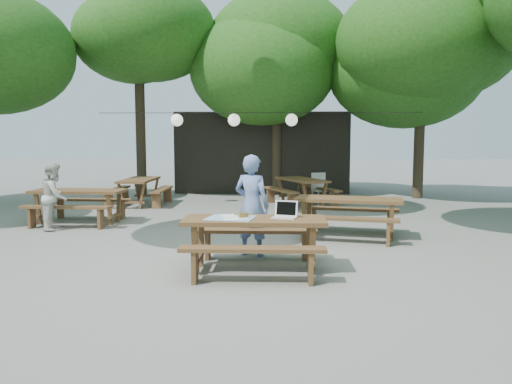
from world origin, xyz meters
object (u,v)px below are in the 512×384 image
object	(u,v)px
woman	(252,205)
second_person	(55,196)
main_picnic_table	(254,244)
picnic_table_nw	(79,206)
plastic_chair	(321,195)

from	to	relation	value
woman	second_person	world-z (taller)	woman
main_picnic_table	woman	xyz separation A→B (m)	(-0.07, 0.92, 0.42)
woman	second_person	distance (m)	4.70
picnic_table_nw	woman	xyz separation A→B (m)	(3.97, -2.97, 0.42)
picnic_table_nw	woman	bearing A→B (deg)	-34.20
second_person	plastic_chair	bearing A→B (deg)	-62.78
picnic_table_nw	plastic_chair	xyz separation A→B (m)	(5.69, 3.51, -0.13)
main_picnic_table	woman	size ratio (longest dim) A/B	1.23
main_picnic_table	woman	bearing A→B (deg)	94.62
main_picnic_table	woman	world-z (taller)	woman
picnic_table_nw	second_person	size ratio (longest dim) A/B	1.46
main_picnic_table	plastic_chair	world-z (taller)	plastic_chair
woman	plastic_chair	size ratio (longest dim) A/B	1.80
second_person	main_picnic_table	bearing A→B (deg)	-135.13
picnic_table_nw	second_person	xyz separation A→B (m)	(-0.19, -0.79, 0.31)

